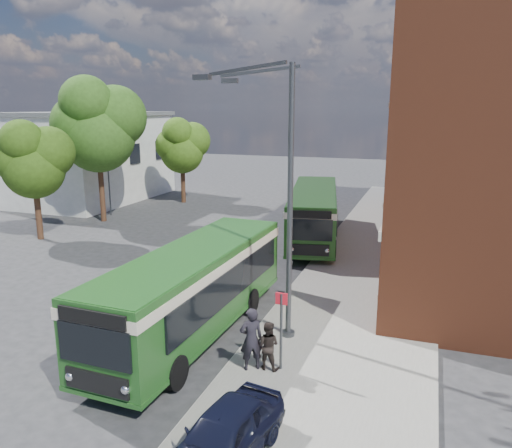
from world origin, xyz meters
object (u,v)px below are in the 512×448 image
at_px(bus_front, 193,284).
at_px(parked_car, 224,435).
at_px(street_lamp, 279,200).
at_px(bus_rear, 314,209).

height_order(bus_front, parked_car, bus_front).
bearing_deg(street_lamp, parked_car, -83.40).
xyz_separation_m(bus_front, bus_rear, (0.97, 13.82, 0.00)).
height_order(bus_front, bus_rear, same).
xyz_separation_m(street_lamp, parked_car, (0.74, -6.38, -4.02)).
bearing_deg(bus_rear, parked_car, -82.50).
distance_m(bus_front, parked_car, 6.81).
relative_size(street_lamp, bus_rear, 0.78).
xyz_separation_m(street_lamp, bus_rear, (-1.84, 13.16, -2.96)).
height_order(bus_rear, parked_car, bus_rear).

